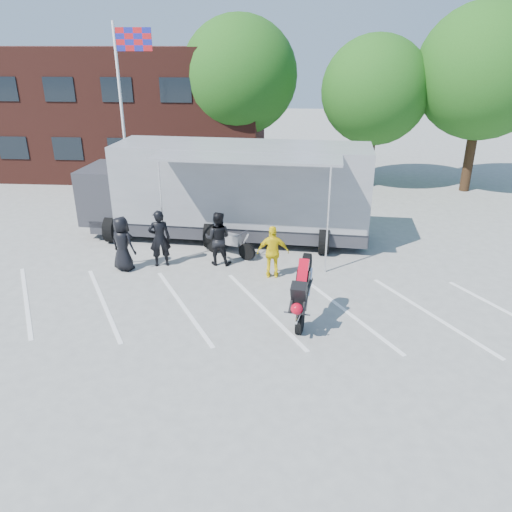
# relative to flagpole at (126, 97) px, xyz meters

# --- Properties ---
(ground) EXTENTS (100.00, 100.00, 0.00)m
(ground) POSITION_rel_flagpole_xyz_m (6.24, -10.00, -5.05)
(ground) COLOR #9B9B96
(ground) RESTS_ON ground
(parking_bay_lines) EXTENTS (18.09, 13.33, 0.01)m
(parking_bay_lines) POSITION_rel_flagpole_xyz_m (6.24, -9.00, -5.05)
(parking_bay_lines) COLOR white
(parking_bay_lines) RESTS_ON ground
(office_building) EXTENTS (18.00, 8.00, 7.00)m
(office_building) POSITION_rel_flagpole_xyz_m (-3.76, 8.00, -1.55)
(office_building) COLOR #481E17
(office_building) RESTS_ON ground
(flagpole) EXTENTS (1.61, 0.12, 8.00)m
(flagpole) POSITION_rel_flagpole_xyz_m (0.00, 0.00, 0.00)
(flagpole) COLOR white
(flagpole) RESTS_ON ground
(tree_left) EXTENTS (6.12, 6.12, 8.64)m
(tree_left) POSITION_rel_flagpole_xyz_m (4.24, 6.00, 0.51)
(tree_left) COLOR #382314
(tree_left) RESTS_ON ground
(tree_mid) EXTENTS (5.44, 5.44, 7.68)m
(tree_mid) POSITION_rel_flagpole_xyz_m (11.24, 5.00, -0.11)
(tree_mid) COLOR #382314
(tree_mid) RESTS_ON ground
(tree_right) EXTENTS (6.46, 6.46, 9.12)m
(tree_right) POSITION_rel_flagpole_xyz_m (16.24, 4.50, 0.82)
(tree_right) COLOR #382314
(tree_right) RESTS_ON ground
(transporter_truck) EXTENTS (12.04, 6.47, 3.71)m
(transporter_truck) POSITION_rel_flagpole_xyz_m (4.79, -3.29, -5.05)
(transporter_truck) COLOR gray
(transporter_truck) RESTS_ON ground
(parked_motorcycle) EXTENTS (2.19, 1.54, 1.10)m
(parked_motorcycle) POSITION_rel_flagpole_xyz_m (4.99, -5.16, -5.05)
(parked_motorcycle) COLOR #A5A5AA
(parked_motorcycle) RESTS_ON ground
(stunt_bike_rider) EXTENTS (1.19, 1.98, 2.18)m
(stunt_bike_rider) POSITION_rel_flagpole_xyz_m (7.61, -9.53, -5.05)
(stunt_bike_rider) COLOR black
(stunt_bike_rider) RESTS_ON ground
(spectator_leather_a) EXTENTS (1.09, 0.93, 1.89)m
(spectator_leather_a) POSITION_rel_flagpole_xyz_m (1.54, -6.60, -4.11)
(spectator_leather_a) COLOR black
(spectator_leather_a) RESTS_ON ground
(spectator_leather_b) EXTENTS (0.84, 0.68, 2.01)m
(spectator_leather_b) POSITION_rel_flagpole_xyz_m (2.71, -6.17, -4.05)
(spectator_leather_b) COLOR black
(spectator_leather_b) RESTS_ON ground
(spectator_leather_c) EXTENTS (0.96, 0.77, 1.90)m
(spectator_leather_c) POSITION_rel_flagpole_xyz_m (4.67, -5.88, -4.10)
(spectator_leather_c) COLOR black
(spectator_leather_c) RESTS_ON ground
(spectator_hivis) EXTENTS (1.06, 0.50, 1.77)m
(spectator_hivis) POSITION_rel_flagpole_xyz_m (6.62, -6.82, -4.17)
(spectator_hivis) COLOR yellow
(spectator_hivis) RESTS_ON ground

